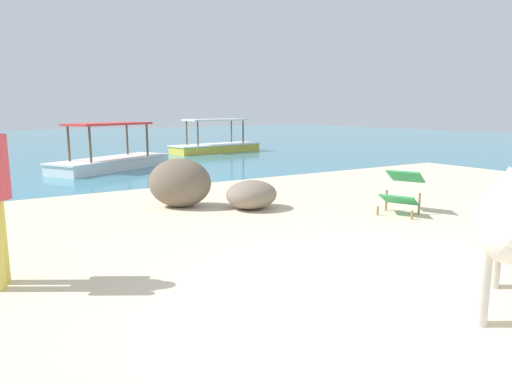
% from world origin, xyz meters
% --- Properties ---
extents(sand_beach, '(18.00, 14.00, 0.04)m').
position_xyz_m(sand_beach, '(0.00, 0.00, 0.02)').
color(sand_beach, beige).
rests_on(sand_beach, ground).
extents(water_surface, '(60.00, 36.00, 0.03)m').
position_xyz_m(water_surface, '(0.00, 22.00, 0.00)').
color(water_surface, teal).
rests_on(water_surface, ground).
extents(deck_chair_far, '(0.92, 0.81, 0.68)m').
position_xyz_m(deck_chair_far, '(2.62, 2.60, 0.42)').
color(deck_chair_far, olive).
rests_on(deck_chair_far, sand_beach).
extents(shore_rock_large, '(1.29, 1.24, 0.82)m').
position_xyz_m(shore_rock_large, '(-0.15, 4.90, 0.45)').
color(shore_rock_large, '#6B5B4C').
rests_on(shore_rock_large, sand_beach).
extents(shore_rock_small, '(0.99, 0.89, 0.47)m').
position_xyz_m(shore_rock_small, '(0.79, 4.14, 0.28)').
color(shore_rock_small, gray).
rests_on(shore_rock_small, sand_beach).
extents(boat_white, '(3.75, 2.86, 1.29)m').
position_xyz_m(boat_white, '(0.26, 10.74, 0.29)').
color(boat_white, white).
rests_on(boat_white, water_surface).
extents(boat_yellow, '(3.80, 1.68, 1.29)m').
position_xyz_m(boat_yellow, '(5.21, 14.03, 0.29)').
color(boat_yellow, gold).
rests_on(boat_yellow, water_surface).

